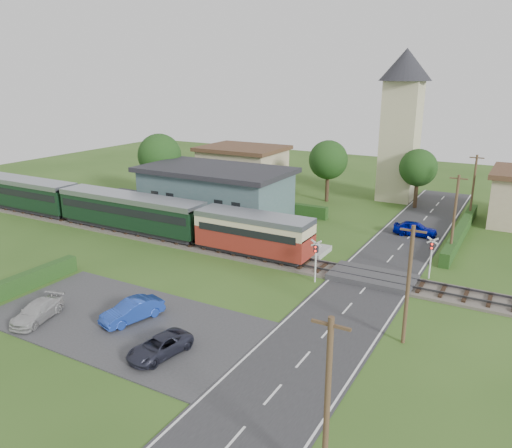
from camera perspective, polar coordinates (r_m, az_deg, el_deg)
The scene contains 31 objects.
ground at distance 40.32m, azimuth -1.46°, elevation -4.66°, with size 120.00×120.00×0.00m, color #2D4C19.
railway_track at distance 41.90m, azimuth -0.06°, elevation -3.65°, with size 76.00×3.20×0.49m.
road at distance 36.58m, azimuth 12.23°, elevation -7.32°, with size 6.00×70.00×0.05m, color #28282B.
car_park at distance 32.50m, azimuth -14.93°, elevation -10.68°, with size 17.00×9.00×0.08m, color #333335.
crossing_deck at distance 38.27m, azimuth 13.16°, elevation -5.95°, with size 6.20×3.40×0.45m, color #333335.
platform at distance 49.68m, azimuth -8.31°, elevation -0.40°, with size 30.00×3.00×0.45m, color gray.
equipment_hut at distance 54.40m, azimuth -15.08°, elevation 2.36°, with size 2.30×2.30×2.55m.
station_building at distance 53.57m, azimuth -4.64°, elevation 3.71°, with size 16.00×9.00×5.30m.
train at distance 51.41m, azimuth -16.75°, elevation 1.90°, with size 43.20×2.90×3.40m.
church_tower at distance 62.04m, azimuth 16.36°, elevation 11.92°, with size 6.00×6.00×17.60m.
house_west at distance 67.76m, azimuth -1.53°, elevation 6.58°, with size 10.80×8.80×5.50m.
hedge_carpark at distance 39.07m, azimuth -25.14°, elevation -6.09°, with size 0.80×9.00×1.20m, color #193814.
hedge_roadside at distance 50.46m, azimuth 22.37°, elevation -0.80°, with size 0.80×18.00×1.20m, color #193814.
hedge_station at distance 57.72m, azimuth -2.10°, elevation 2.62°, with size 22.00×0.80×1.30m, color #193814.
tree_a at distance 61.38m, azimuth -10.95°, elevation 7.68°, with size 5.20×5.20×8.00m.
tree_b at distance 59.96m, azimuth 8.26°, elevation 7.25°, with size 4.60×4.60×7.34m.
tree_c at distance 59.16m, azimuth 18.06°, elevation 6.12°, with size 4.20×4.20×6.78m.
utility_pole_a at distance 18.70m, azimuth 8.14°, elevation -19.70°, with size 1.40×0.22×7.00m.
utility_pole_b at distance 28.88m, azimuth 17.00°, elevation -6.57°, with size 1.40×0.22×7.00m.
utility_pole_c at distance 43.91m, azimuth 21.73°, elevation 0.91°, with size 1.40×0.22×7.00m.
utility_pole_d at distance 55.54m, azimuth 23.57°, elevation 3.82°, with size 1.40×0.22×7.00m.
crossing_signal_near at distance 36.53m, azimuth 6.85°, elevation -3.49°, with size 0.84×0.28×3.28m.
crossing_signal_far at distance 39.09m, azimuth 19.42°, elevation -3.00°, with size 0.84×0.28×3.28m.
streetlamp_west at distance 67.59m, azimuth -8.87°, elevation 6.58°, with size 0.30×0.30×5.15m.
streetlamp_east at distance 60.41m, azimuth 25.75°, elevation 3.92°, with size 0.30×0.30×5.15m.
car_on_road at distance 49.46m, azimuth 17.73°, elevation -0.50°, with size 1.60×3.97×1.35m, color #00088F.
car_park_blue at distance 32.11m, azimuth -13.97°, elevation -9.57°, with size 1.38×3.97×1.31m, color #1C3BA1.
car_park_silver at distance 34.08m, azimuth -23.73°, elevation -9.12°, with size 1.59×3.92×1.14m, color #B4B4B4.
car_park_dark at distance 28.19m, azimuth -10.97°, elevation -13.58°, with size 1.75×3.79×1.05m, color #242634.
pedestrian_near at distance 45.32m, azimuth -1.15°, elevation -0.50°, with size 0.60×0.40×1.66m, color gray.
pedestrian_far at distance 52.58m, azimuth -13.49°, elevation 1.50°, with size 0.84×0.65×1.72m, color gray.
Camera 1 is at (19.35, -32.19, 14.67)m, focal length 35.00 mm.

